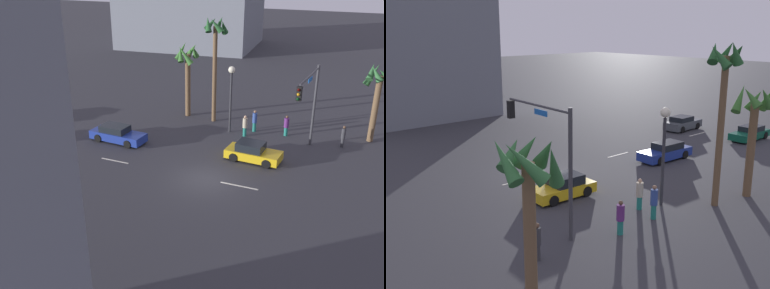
# 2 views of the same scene
# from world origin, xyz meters

# --- Properties ---
(ground_plane) EXTENTS (220.00, 220.00, 0.00)m
(ground_plane) POSITION_xyz_m (0.00, 0.00, 0.00)
(ground_plane) COLOR #333338
(lane_stripe_0) EXTENTS (2.46, 0.14, 0.01)m
(lane_stripe_0) POSITION_xyz_m (-18.00, 0.00, 0.01)
(lane_stripe_0) COLOR silver
(lane_stripe_0) RESTS_ON ground_plane
(lane_stripe_1) EXTENTS (2.27, 0.14, 0.01)m
(lane_stripe_1) POSITION_xyz_m (-12.36, 0.00, 0.01)
(lane_stripe_1) COLOR silver
(lane_stripe_1) RESTS_ON ground_plane
(lane_stripe_2) EXTENTS (2.29, 0.14, 0.01)m
(lane_stripe_2) POSITION_xyz_m (-7.20, 0.00, 0.01)
(lane_stripe_2) COLOR silver
(lane_stripe_2) RESTS_ON ground_plane
(lane_stripe_3) EXTENTS (2.54, 0.14, 0.01)m
(lane_stripe_3) POSITION_xyz_m (2.30, 0.00, 0.01)
(lane_stripe_3) COLOR silver
(lane_stripe_3) RESTS_ON ground_plane
(car_0) EXTENTS (4.44, 1.81, 1.23)m
(car_0) POSITION_xyz_m (-19.82, 4.31, 0.58)
(car_0) COLOR #0F5138
(car_0) RESTS_ON ground_plane
(car_1) EXTENTS (4.06, 2.03, 1.37)m
(car_1) POSITION_xyz_m (1.95, 4.17, 0.62)
(car_1) COLOR gold
(car_1) RESTS_ON ground_plane
(car_3) EXTENTS (4.63, 1.93, 1.33)m
(car_3) POSITION_xyz_m (-9.02, 3.25, 0.62)
(car_3) COLOR navy
(car_3) RESTS_ON ground_plane
(traffic_signal) EXTENTS (0.61, 5.70, 6.40)m
(traffic_signal) POSITION_xyz_m (5.19, 6.90, 4.38)
(traffic_signal) COLOR #38383D
(traffic_signal) RESTS_ON ground_plane
(streetlamp) EXTENTS (0.56, 0.56, 5.65)m
(streetlamp) POSITION_xyz_m (-1.45, 8.86, 4.00)
(streetlamp) COLOR #2D2D33
(streetlamp) RESTS_ON ground_plane
(pedestrian_0) EXTENTS (0.34, 0.34, 1.76)m
(pedestrian_0) POSITION_xyz_m (7.67, 9.34, 0.94)
(pedestrian_0) COLOR #333338
(pedestrian_0) RESTS_ON ground_plane
(pedestrian_1) EXTENTS (0.49, 0.49, 1.88)m
(pedestrian_1) POSITION_xyz_m (0.42, 9.83, 0.99)
(pedestrian_1) COLOR #1E7266
(pedestrian_1) RESTS_ON ground_plane
(pedestrian_2) EXTENTS (0.55, 0.55, 1.76)m
(pedestrian_2) POSITION_xyz_m (3.11, 9.95, 0.92)
(pedestrian_2) COLOR #1E7266
(pedestrian_2) RESTS_ON ground_plane
(pedestrian_3) EXTENTS (0.55, 0.55, 1.80)m
(pedestrian_3) POSITION_xyz_m (0.00, 8.47, 0.94)
(pedestrian_3) COLOR #1E7266
(pedestrian_3) RESTS_ON ground_plane
(palm_tree_0) EXTENTS (2.14, 2.12, 9.24)m
(palm_tree_0) POSITION_xyz_m (-3.68, 10.93, 6.90)
(palm_tree_0) COLOR brown
(palm_tree_0) RESTS_ON ground_plane
(palm_tree_1) EXTENTS (2.72, 2.59, 6.44)m
(palm_tree_1) POSITION_xyz_m (9.64, 11.63, 4.70)
(palm_tree_1) COLOR brown
(palm_tree_1) RESTS_ON ground_plane
(palm_tree_2) EXTENTS (2.34, 2.45, 6.81)m
(palm_tree_2) POSITION_xyz_m (-6.53, 11.33, 4.80)
(palm_tree_2) COLOR brown
(palm_tree_2) RESTS_ON ground_plane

